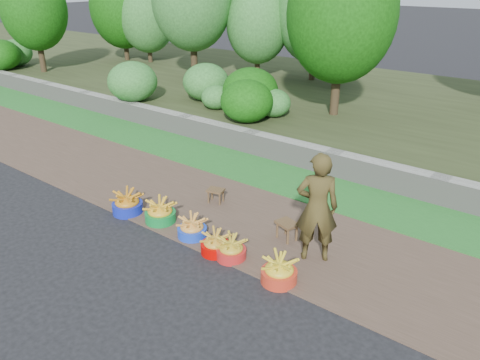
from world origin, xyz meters
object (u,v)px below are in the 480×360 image
Objects in this scene: basin_b at (160,213)px; stool_left at (216,192)px; basin_e at (231,250)px; stool_right at (287,226)px; basin_a at (127,204)px; vendor_woman at (317,208)px; basin_c at (192,228)px; basin_f at (279,271)px; basin_d at (215,244)px.

basin_b reaches higher than stool_left.
basin_e is 1.13× the size of stool_right.
basin_a is at bearing -128.55° from stool_left.
basin_e is at bearing 4.12° from vendor_woman.
vendor_woman reaches higher than basin_c.
basin_f is at bearing -62.86° from stool_right.
basin_f is (0.92, -0.05, 0.02)m from basin_e.
basin_c is at bearing 175.45° from basin_f.
basin_b is at bearing 173.54° from basin_d.
vendor_woman is at bearing 13.28° from basin_b.
basin_b is at bearing -104.25° from stool_left.
vendor_woman is at bearing 12.56° from basin_a.
basin_a reaches higher than basin_d.
basin_e is at bearing -111.32° from stool_right.
basin_f is (3.38, -0.05, -0.01)m from basin_a.
basin_b is 0.81m from basin_c.
basin_d is at bearing -49.73° from stool_left.
vendor_woman is at bearing 37.48° from basin_e.
vendor_woman reaches higher than basin_b.
basin_a is 2.16m from basin_d.
basin_f is (2.64, -0.18, -0.01)m from basin_b.
vendor_woman is (1.31, 0.81, 0.73)m from basin_d.
basin_a is 1.34× the size of stool_right.
basin_d is 1.12× the size of stool_right.
vendor_woman is (2.74, 0.65, 0.71)m from basin_b.
stool_right is (2.11, 0.86, 0.08)m from basin_b.
basin_a is 3.01m from stool_right.
stool_right is at bearing -51.88° from vendor_woman.
basin_d is 1.23m from stool_right.
stool_right is at bearing 56.09° from basin_d.
stool_left is 2.58m from vendor_woman.
basin_c is (0.80, -0.04, -0.02)m from basin_b.
basin_d is at bearing -6.46° from basin_b.
vendor_woman reaches higher than stool_left.
basin_d is 1.22m from basin_f.
stool_right is 0.91m from vendor_woman.
basin_a reaches higher than basin_c.
basin_f is at bearing -4.55° from basin_c.
vendor_woman is (1.93, 0.68, 0.72)m from basin_c.
stool_right is at bearing 22.13° from basin_b.
basin_c is at bearing -13.91° from vendor_woman.
basin_d is 1.29× the size of stool_left.
basin_a is 1.13× the size of basin_c.
basin_f is 1.26× the size of stool_right.
basin_c is at bearing -67.14° from stool_left.
basin_e is at bearing -42.43° from stool_left.
basin_f reaches higher than stool_right.
basin_e is 0.92m from basin_f.
basin_d is (1.42, -0.16, -0.03)m from basin_b.
basin_d is 1.71m from vendor_woman.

